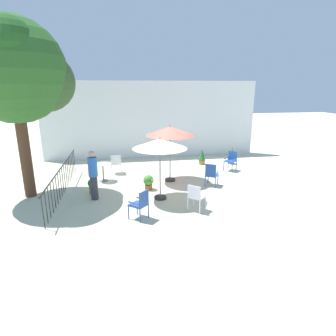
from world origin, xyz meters
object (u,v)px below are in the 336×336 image
Objects in this scene: patio_chair_2 at (231,159)px; potted_plant_2 at (92,185)px; patio_chair_1 at (211,174)px; patio_umbrella_1 at (160,144)px; patio_umbrella_0 at (170,132)px; potted_plant_1 at (202,156)px; potted_plant_0 at (149,182)px; cafe_table_0 at (103,169)px; shade_tree at (15,71)px; standing_person at (93,174)px; patio_chair_4 at (116,163)px; patio_chair_0 at (196,196)px; patio_chair_3 at (140,203)px; potted_plant_3 at (232,154)px.

potted_plant_2 is at bearing -161.60° from patio_chair_2.
patio_chair_2 is at bearing 51.01° from patio_chair_1.
patio_chair_1 is at bearing 23.33° from patio_umbrella_1.
patio_umbrella_0 is 3.54m from potted_plant_1.
patio_chair_1 is 1.63× the size of potted_plant_0.
patio_chair_2 is at bearing 25.61° from potted_plant_0.
patio_chair_1 is (4.28, -1.38, 0.00)m from cafe_table_0.
standing_person is at bearing -18.21° from shade_tree.
patio_chair_4 is 3.05m from standing_person.
patio_chair_0 is 0.98× the size of patio_chair_2.
patio_chair_3 is at bearing -51.01° from standing_person.
standing_person is (-2.30, 0.34, -1.05)m from patio_umbrella_1.
patio_chair_4 is at bearing 76.10° from standing_person.
shade_tree is 7.12m from patio_chair_0.
potted_plant_0 is at bearing 108.02° from patio_umbrella_1.
patio_umbrella_1 is at bearing -64.42° from patio_chair_4.
patio_umbrella_1 is 2.91× the size of cafe_table_0.
patio_chair_4 is at bearing -172.38° from potted_plant_3.
patio_chair_4 is (-5.39, 0.32, -0.01)m from patio_chair_2.
standing_person is at bearing -103.90° from patio_chair_4.
patio_umbrella_0 is 4.08× the size of potted_plant_2.
patio_chair_4 is 0.95× the size of potted_plant_3.
shade_tree is at bearing 178.51° from potted_plant_0.
potted_plant_1 is (2.75, 4.24, -1.55)m from patio_umbrella_1.
patio_umbrella_0 is 2.55× the size of patio_chair_3.
potted_plant_0 is 2.16m from standing_person.
shade_tree reaches higher than patio_chair_0.
potted_plant_0 is (-0.32, 0.98, -1.64)m from patio_umbrella_1.
patio_chair_0 is 1.54× the size of potted_plant_2.
cafe_table_0 is at bearing -118.79° from patio_chair_4.
patio_chair_3 is 2.54m from potted_plant_0.
shade_tree is 10.47× the size of potted_plant_2.
patio_chair_1 is 3.77m from potted_plant_3.
patio_chair_1 is at bearing -99.83° from potted_plant_1.
patio_chair_3 reaches higher than cafe_table_0.
potted_plant_3 reaches higher than potted_plant_2.
patio_chair_2 is at bearing 18.40° from potted_plant_2.
patio_chair_4 is at bearing 61.21° from cafe_table_0.
shade_tree is at bearing 157.29° from patio_chair_0.
shade_tree reaches higher than patio_umbrella_0.
potted_plant_2 is 0.33× the size of standing_person.
patio_chair_1 is at bearing -0.87° from potted_plant_0.
shade_tree reaches higher than potted_plant_1.
patio_umbrella_1 is 2.34× the size of patio_chair_1.
patio_chair_1 is 1.08× the size of patio_chair_4.
patio_umbrella_0 is at bearing -31.27° from patio_chair_4.
patio_umbrella_0 is at bearing 95.05° from patio_chair_0.
patio_umbrella_0 is 3.08m from patio_chair_4.
patio_umbrella_1 is 6.09m from potted_plant_3.
patio_umbrella_1 is (4.58, -1.09, -2.39)m from shade_tree.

